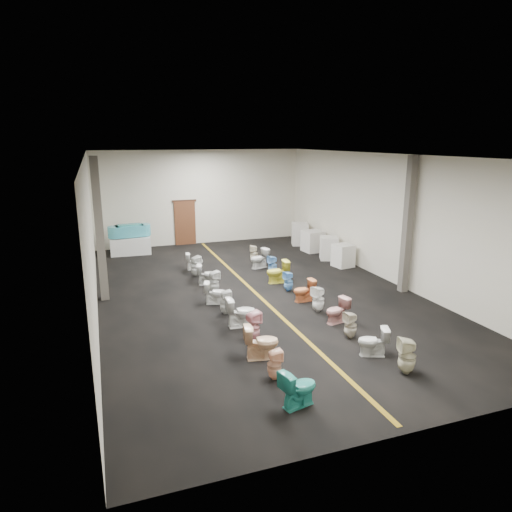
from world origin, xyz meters
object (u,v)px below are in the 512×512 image
object	(u,v)px
appliance_crate_c	(313,241)
toilet_right_6	(288,281)
toilet_left_7	(214,282)
toilet_right_7	(278,272)
appliance_crate_d	(300,234)
toilet_right_5	(304,291)
toilet_left_6	(215,293)
toilet_right_4	(318,299)
appliance_crate_a	(343,256)
toilet_right_9	(259,258)
toilet_right_3	(337,311)
toilet_right_1	(373,342)
toilet_right_8	(273,265)
toilet_left_1	(274,365)
toilet_left_5	(225,302)
toilet_left_4	(241,312)
toilet_left_3	(253,327)
toilet_left_0	(299,388)
toilet_right_2	(351,325)
toilet_right_0	(407,356)
appliance_crate_b	(329,248)
toilet_left_8	(207,275)
toilet_left_10	(194,261)
bathtub	(129,230)
display_table	(131,246)
toilet_right_10	(254,254)

from	to	relation	value
appliance_crate_c	toilet_right_6	xyz separation A→B (m)	(-3.29, -4.82, -0.13)
toilet_left_7	toilet_right_7	size ratio (longest dim) A/B	0.93
appliance_crate_d	toilet_left_7	xyz separation A→B (m)	(-5.70, -5.58, -0.15)
toilet_left_7	toilet_right_5	world-z (taller)	toilet_left_7
toilet_left_6	toilet_right_4	bearing A→B (deg)	-103.61
appliance_crate_a	toilet_left_6	xyz separation A→B (m)	(-5.91, -2.44, -0.10)
toilet_right_9	toilet_right_3	bearing A→B (deg)	-13.71
appliance_crate_d	toilet_right_1	xyz separation A→B (m)	(-3.29, -11.24, -0.18)
toilet_right_1	toilet_right_8	bearing A→B (deg)	-159.32
toilet_left_1	toilet_left_5	size ratio (longest dim) A/B	0.94
toilet_left_4	toilet_right_4	xyz separation A→B (m)	(2.49, 0.27, -0.02)
toilet_left_3	appliance_crate_d	bearing A→B (deg)	-44.24
toilet_left_0	toilet_right_2	size ratio (longest dim) A/B	1.08
toilet_left_7	toilet_right_0	world-z (taller)	toilet_right_0
appliance_crate_b	toilet_right_9	distance (m)	3.26
toilet_left_8	toilet_right_8	xyz separation A→B (m)	(2.60, 0.34, 0.00)
toilet_left_6	toilet_left_10	world-z (taller)	toilet_left_6
appliance_crate_b	toilet_right_2	xyz separation A→B (m)	(-3.28, -7.28, -0.14)
toilet_right_5	toilet_right_7	world-z (taller)	toilet_right_7
toilet_right_2	toilet_right_7	xyz separation A→B (m)	(-0.01, 4.96, 0.05)
toilet_right_5	toilet_right_8	distance (m)	3.02
bathtub	toilet_right_2	xyz separation A→B (m)	(4.60, -11.04, -0.71)
appliance_crate_a	toilet_right_5	size ratio (longest dim) A/B	1.28
appliance_crate_c	toilet_right_4	bearing A→B (deg)	-115.14
toilet_right_6	toilet_right_8	size ratio (longest dim) A/B	0.93
toilet_left_3	toilet_right_9	distance (m)	6.86
toilet_left_7	toilet_right_9	size ratio (longest dim) A/B	0.98
toilet_left_3	toilet_left_10	bearing A→B (deg)	-13.51
appliance_crate_c	toilet_right_9	size ratio (longest dim) A/B	1.22
toilet_left_8	toilet_right_3	bearing A→B (deg)	-136.20
toilet_left_7	toilet_right_9	bearing A→B (deg)	-58.12
bathtub	toilet_left_7	bearing A→B (deg)	-77.97
toilet_right_3	toilet_right_5	xyz separation A→B (m)	(-0.12, 1.89, -0.00)
toilet_left_5	display_table	bearing A→B (deg)	13.60
toilet_left_8	toilet_right_10	size ratio (longest dim) A/B	1.04
toilet_right_7	toilet_right_3	bearing A→B (deg)	5.17
toilet_right_9	toilet_right_8	bearing A→B (deg)	-7.13
appliance_crate_b	toilet_left_1	distance (m)	10.39
appliance_crate_b	toilet_left_10	world-z (taller)	appliance_crate_b
toilet_left_5	toilet_right_8	size ratio (longest dim) A/B	0.97
appliance_crate_d	toilet_right_10	world-z (taller)	appliance_crate_d
toilet_left_10	toilet_right_10	distance (m)	2.60
toilet_right_3	toilet_left_5	bearing A→B (deg)	-133.81
appliance_crate_c	toilet_left_7	xyz separation A→B (m)	(-5.70, -4.16, -0.10)
toilet_left_7	toilet_right_4	distance (m)	3.67
toilet_right_5	toilet_right_6	bearing A→B (deg)	-177.34
toilet_left_5	toilet_right_9	world-z (taller)	toilet_right_9
toilet_right_5	toilet_right_0	bearing A→B (deg)	0.42
toilet_right_0	appliance_crate_b	bearing A→B (deg)	178.36
toilet_left_0	toilet_right_9	world-z (taller)	toilet_right_9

